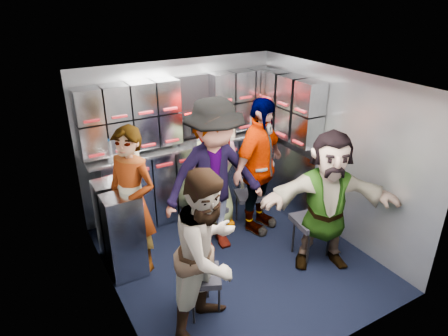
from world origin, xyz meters
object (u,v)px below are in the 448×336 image
jump_seat_near_right (312,223)px  attendant_arc_e (327,201)px  attendant_arc_b (214,178)px  attendant_arc_d (259,167)px  attendant_arc_a (208,253)px  attendant_standing (132,202)px  attendant_arc_c (214,170)px  jump_seat_mid_left (208,212)px  jump_seat_near_left (200,278)px  jump_seat_center (208,193)px  jump_seat_mid_right (250,197)px

jump_seat_near_right → attendant_arc_e: (0.00, -0.18, 0.37)m
attendant_arc_b → attendant_arc_d: size_ratio=1.07×
attendant_arc_a → attendant_standing: bearing=75.5°
jump_seat_near_right → attendant_standing: bearing=156.5°
attendant_arc_d → attendant_arc_c: bearing=115.2°
attendant_arc_a → attendant_arc_b: size_ratio=0.86×
jump_seat_mid_left → attendant_arc_c: 0.55m
jump_seat_near_left → attendant_standing: (-0.31, 0.97, 0.45)m
attendant_arc_d → attendant_arc_e: attendant_arc_d is taller
jump_seat_near_left → attendant_arc_d: 1.70m
jump_seat_mid_left → attendant_arc_b: size_ratio=0.24×
jump_seat_mid_left → attendant_arc_c: size_ratio=0.28×
attendant_arc_b → attendant_arc_e: 1.28m
attendant_arc_b → attendant_arc_d: 0.69m
jump_seat_near_left → jump_seat_near_right: (1.55, 0.16, 0.04)m
jump_seat_near_right → attendant_standing: size_ratio=0.29×
jump_seat_center → jump_seat_mid_right: bearing=-40.1°
attendant_arc_a → jump_seat_near_right: bearing=-17.2°
jump_seat_mid_left → attendant_arc_c: attendant_arc_c is taller
attendant_arc_e → jump_seat_near_right: bearing=117.4°
jump_seat_mid_right → attendant_arc_e: attendant_arc_e is taller
jump_seat_near_right → attendant_standing: attendant_standing is taller
jump_seat_center → attendant_arc_e: (0.66, -1.52, 0.42)m
attendant_arc_e → jump_seat_center: bearing=140.9°
jump_seat_center → attendant_standing: bearing=-155.9°
jump_seat_mid_left → attendant_arc_b: attendant_arc_b is taller
attendant_arc_e → attendant_standing: bearing=179.4°
jump_seat_near_left → attendant_arc_a: size_ratio=0.31×
jump_seat_mid_left → attendant_arc_a: bearing=-117.5°
jump_seat_near_left → attendant_arc_e: attendant_arc_e is taller
attendant_arc_b → attendant_arc_e: attendant_arc_b is taller
attendant_standing → jump_seat_near_left: bearing=-15.1°
jump_seat_center → jump_seat_mid_left: bearing=-118.4°
attendant_standing → attendant_arc_d: bearing=56.7°
attendant_arc_e → attendant_arc_d: bearing=130.4°
jump_seat_mid_right → attendant_arc_a: 1.91m
jump_seat_near_left → attendant_arc_d: bearing=35.9°
jump_seat_mid_left → attendant_arc_e: 1.46m
attendant_arc_a → jump_seat_mid_right: bearing=15.3°
jump_seat_near_right → attendant_arc_b: (-0.91, 0.71, 0.50)m
jump_seat_near_left → attendant_arc_b: (0.64, 0.87, 0.54)m
jump_seat_mid_right → attendant_arc_e: (0.23, -1.16, 0.43)m
jump_seat_mid_left → attendant_arc_d: 0.84m
attendant_standing → attendant_arc_b: (0.95, -0.10, 0.10)m
jump_seat_near_left → attendant_arc_c: (0.88, 1.32, 0.41)m
attendant_arc_c → jump_seat_near_right: bearing=-57.6°
jump_seat_mid_left → attendant_arc_b: (0.00, -0.18, 0.55)m
jump_seat_mid_right → attendant_arc_a: bearing=-135.1°
jump_seat_near_left → jump_seat_mid_left: bearing=58.6°
attendant_arc_a → attendant_arc_c: same height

